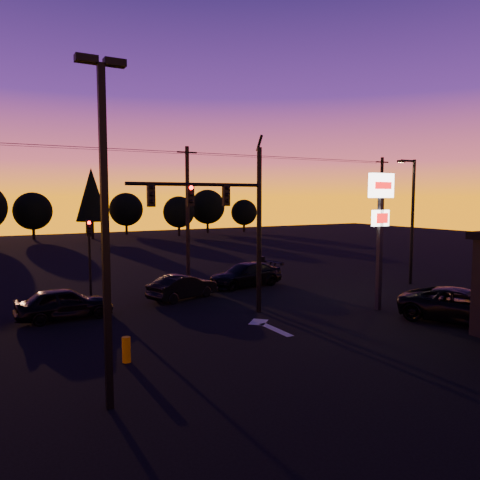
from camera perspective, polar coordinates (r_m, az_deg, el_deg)
The scene contains 21 objects.
ground at distance 19.27m, azimuth 4.79°, elevation -11.78°, with size 120.00×120.00×0.00m, color black.
lane_arrow at distance 20.87m, azimuth 3.34°, elevation -10.41°, with size 1.20×3.10×0.01m.
traffic_signal_mast at distance 21.81m, azimuth -1.22°, elevation 3.41°, with size 6.79×0.52×8.58m.
secondary_signal at distance 27.40m, azimuth -17.87°, elevation -0.80°, with size 0.30×0.31×4.35m.
parking_lot_light at distance 12.57m, azimuth -16.17°, elevation 3.33°, with size 1.25×0.30×9.14m.
pylon_sign at distance 24.12m, azimuth 16.76°, elevation 3.32°, with size 1.50×0.28×6.80m.
streetlight at distance 31.95m, azimuth 20.19°, elevation 2.77°, with size 1.55×0.35×8.00m.
utility_pole_1 at distance 31.76m, azimuth -6.40°, elevation 3.36°, with size 1.40×0.26×9.00m.
utility_pole_2 at distance 42.16m, azimuth 16.80°, elevation 3.64°, with size 1.40×0.26×9.00m.
power_wires at distance 31.87m, azimuth -6.48°, elevation 10.52°, with size 36.00×1.22×0.07m.
bollard at distance 16.87m, azimuth -13.69°, elevation -12.86°, with size 0.29×0.29×0.88m, color #C78B00.
tree_3 at distance 67.56m, azimuth -23.94°, elevation 3.24°, with size 4.95×4.95×6.22m.
tree_4 at distance 65.61m, azimuth -17.64°, elevation 5.30°, with size 4.18×4.18×9.50m.
tree_5 at distance 71.92m, azimuth -13.71°, elevation 3.64°, with size 4.95×4.95×6.22m.
tree_6 at distance 68.17m, azimuth -7.47°, elevation 3.40°, with size 4.54×4.54×5.71m.
tree_7 at distance 73.30m, azimuth -3.98°, elevation 4.05°, with size 5.36×5.36×6.74m.
tree_8 at distance 75.22m, azimuth 0.49°, elevation 3.38°, with size 4.12×4.12×5.19m.
car_left at distance 23.30m, azimuth -20.59°, elevation -7.22°, with size 1.74×4.33×1.48m, color black.
car_mid at distance 26.23m, azimuth -6.95°, elevation -5.67°, with size 1.43×4.11×1.35m, color black.
car_right at distance 29.64m, azimuth 0.63°, elevation -4.26°, with size 2.04×5.03×1.46m, color black.
suv_parked at distance 23.45m, azimuth 25.60°, elevation -7.26°, with size 2.54×5.50×1.53m, color black.
Camera 1 is at (-10.36, -15.23, 5.66)m, focal length 35.00 mm.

